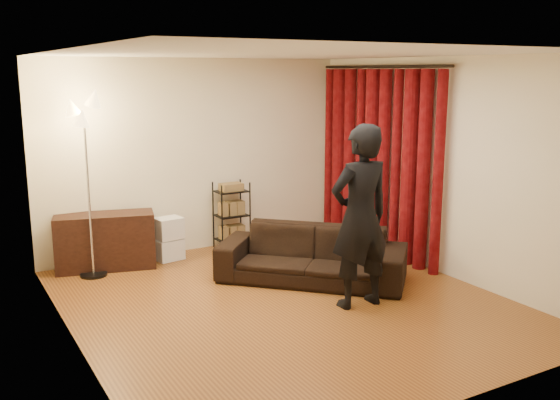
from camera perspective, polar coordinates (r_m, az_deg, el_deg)
floor at (r=7.02m, az=0.51°, el=-9.34°), size 5.00×5.00×0.00m
ceiling at (r=6.55m, az=0.56°, el=13.26°), size 5.00×5.00×0.00m
wall_back at (r=8.88m, az=-7.64°, el=4.03°), size 5.00×0.00×5.00m
wall_front at (r=4.72m, az=16.04°, el=-3.16°), size 5.00×0.00×5.00m
wall_left at (r=5.87m, az=-18.79°, el=-0.44°), size 0.00×5.00×5.00m
wall_right at (r=8.02m, az=14.58°, el=2.92°), size 0.00×5.00×5.00m
curtain_rod at (r=8.70m, az=9.26°, el=11.95°), size 0.04×2.65×0.04m
curtain at (r=8.78m, az=8.88°, el=3.41°), size 0.22×2.65×2.55m
sofa at (r=7.62m, az=2.92°, el=-5.05°), size 2.21×2.20×0.65m
person at (r=6.71m, az=7.33°, el=-1.54°), size 0.74×0.49×1.99m
media_cabinet at (r=8.39m, az=-15.68°, el=-3.65°), size 1.32×0.76×0.72m
storage_boxes at (r=8.59m, az=-10.13°, el=-3.49°), size 0.40×0.35×0.59m
wire_shelf at (r=9.00m, az=-4.45°, el=-1.41°), size 0.50×0.41×0.97m
floor_lamp at (r=7.96m, az=-17.12°, el=0.92°), size 0.47×0.47×2.21m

